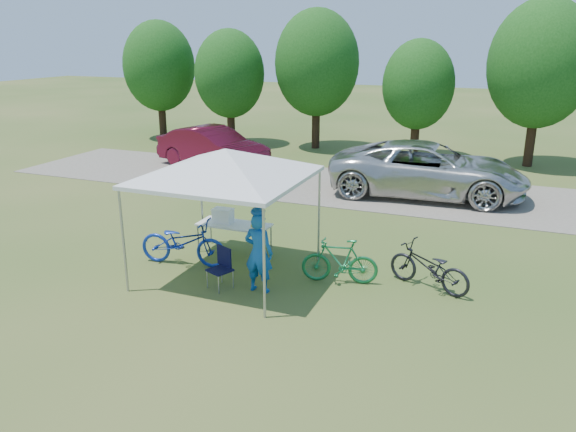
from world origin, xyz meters
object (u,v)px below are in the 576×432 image
at_px(bike_blue, 183,242).
at_px(sedan, 213,148).
at_px(bike_green, 340,261).
at_px(minivan, 428,169).
at_px(bike_dark, 429,267).
at_px(cyclist, 259,253).
at_px(folding_chair, 222,264).
at_px(folding_table, 234,226).
at_px(cooler, 223,215).

bearing_deg(bike_blue, sedan, 17.25).
xyz_separation_m(bike_green, minivan, (0.66, 7.42, 0.39)).
bearing_deg(minivan, bike_blue, 148.18).
height_order(bike_green, bike_dark, bike_green).
xyz_separation_m(cyclist, sedan, (-6.27, 9.45, -0.02)).
bearing_deg(bike_green, bike_dark, 89.88).
bearing_deg(minivan, bike_dark, -174.91).
bearing_deg(bike_green, minivan, 162.82).
bearing_deg(minivan, bike_green, 171.25).
bearing_deg(cyclist, bike_dark, -155.27).
bearing_deg(bike_blue, folding_chair, -125.73).
bearing_deg(bike_dark, folding_table, -74.01).
bearing_deg(bike_blue, minivan, -36.07).
height_order(bike_green, minivan, minivan).
height_order(cyclist, sedan, cyclist).
relative_size(cyclist, sedan, 0.35).
height_order(bike_blue, minivan, minivan).
xyz_separation_m(folding_table, cyclist, (1.43, -1.73, 0.16)).
relative_size(cyclist, bike_green, 1.04).
xyz_separation_m(folding_chair, bike_green, (2.15, 1.07, -0.01)).
bearing_deg(folding_table, bike_blue, -122.83).
bearing_deg(folding_chair, cooler, 140.24).
height_order(folding_table, bike_green, bike_green).
height_order(folding_table, minivan, minivan).
xyz_separation_m(cooler, bike_dark, (4.82, -0.37, -0.41)).
relative_size(bike_green, minivan, 0.26).
bearing_deg(folding_table, folding_chair, -70.49).
bearing_deg(bike_dark, bike_green, -57.38).
distance_m(bike_dark, sedan, 12.39).
height_order(cooler, bike_dark, cooler).
distance_m(folding_table, cyclist, 2.25).
bearing_deg(cyclist, minivan, -102.41).
relative_size(cooler, cyclist, 0.28).
bearing_deg(folding_table, sedan, 122.11).
relative_size(bike_blue, sedan, 0.42).
xyz_separation_m(folding_table, sedan, (-4.84, 7.72, 0.14)).
xyz_separation_m(bike_blue, bike_dark, (5.25, 0.72, -0.06)).
bearing_deg(bike_dark, cyclist, -45.77).
bearing_deg(bike_green, folding_table, -116.92).
distance_m(folding_table, cooler, 0.35).
bearing_deg(cooler, folding_table, -0.00).
relative_size(folding_table, folding_chair, 2.08).
relative_size(cooler, bike_dark, 0.26).
relative_size(folding_table, cyclist, 1.05).
xyz_separation_m(folding_table, minivan, (3.46, 6.67, 0.21)).
bearing_deg(folding_table, bike_green, -14.85).
height_order(folding_table, folding_chair, folding_chair).
xyz_separation_m(bike_blue, bike_green, (3.50, 0.36, -0.05)).
bearing_deg(bike_dark, folding_chair, -49.09).
relative_size(cooler, bike_green, 0.30).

